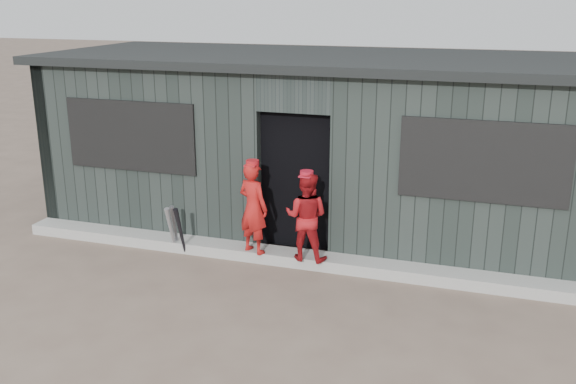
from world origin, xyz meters
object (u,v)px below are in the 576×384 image
(player_red_left, at_px, (253,208))
(player_red_right, at_px, (306,216))
(player_grey_back, at_px, (315,200))
(bat_left, at_px, (171,230))
(dugout, at_px, (322,143))
(bat_mid, at_px, (175,228))
(bat_right, at_px, (181,232))

(player_red_left, height_order, player_red_right, player_red_left)
(player_red_right, xyz_separation_m, player_grey_back, (-0.10, 0.79, -0.03))
(bat_left, height_order, player_red_right, player_red_right)
(player_red_right, height_order, dugout, dugout)
(bat_mid, distance_m, dugout, 2.60)
(player_red_left, bearing_deg, player_red_right, -159.36)
(dugout, bearing_deg, bat_right, -127.22)
(bat_mid, relative_size, player_red_left, 0.55)
(bat_left, distance_m, player_red_right, 1.95)
(bat_mid, bearing_deg, bat_left, -86.67)
(bat_left, xyz_separation_m, player_red_right, (1.91, 0.09, 0.38))
(bat_left, height_order, player_grey_back, player_grey_back)
(player_red_right, bearing_deg, dugout, -80.94)
(bat_right, height_order, player_grey_back, player_grey_back)
(bat_left, xyz_separation_m, player_grey_back, (1.81, 0.87, 0.35))
(bat_left, bearing_deg, player_red_right, 2.56)
(bat_right, xyz_separation_m, player_grey_back, (1.66, 0.89, 0.35))
(player_red_right, height_order, player_grey_back, player_grey_back)
(bat_left, height_order, bat_right, bat_right)
(player_grey_back, bearing_deg, player_red_right, 105.54)
(player_red_left, bearing_deg, bat_right, 28.83)
(bat_mid, relative_size, player_red_right, 0.59)
(bat_mid, bearing_deg, player_grey_back, 22.55)
(bat_mid, distance_m, player_grey_back, 2.00)
(bat_left, xyz_separation_m, player_red_left, (1.17, 0.10, 0.41))
(bat_left, xyz_separation_m, bat_mid, (-0.01, 0.12, -0.01))
(player_red_left, distance_m, player_grey_back, 1.00)
(bat_mid, relative_size, dugout, 0.08)
(player_red_left, height_order, player_grey_back, player_grey_back)
(bat_left, relative_size, bat_mid, 1.07)
(bat_mid, height_order, dugout, dugout)
(player_grey_back, xyz_separation_m, dugout, (-0.19, 1.04, 0.58))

